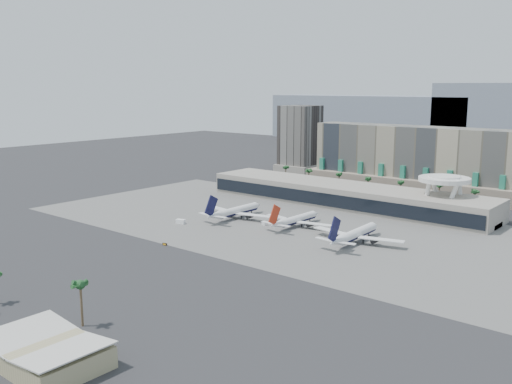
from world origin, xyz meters
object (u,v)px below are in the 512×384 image
Objects in this scene: airliner_right at (355,234)px; service_vehicle_b at (265,224)px; airliner_centre at (296,220)px; service_vehicle_a at (181,222)px; airliner_left at (236,211)px; taxiway_sign at (165,244)px.

service_vehicle_b is (-50.23, -0.39, -3.10)m from airliner_right.
airliner_centre is 15.54m from service_vehicle_b.
service_vehicle_a is 41.63m from service_vehicle_b.
airliner_left reaches higher than airliner_centre.
airliner_left is at bearing 89.74° from taxiway_sign.
service_vehicle_b is (-13.28, -7.62, -2.66)m from airliner_centre.
service_vehicle_b is at bearing -6.33° from airliner_left.
airliner_left is at bearing 176.07° from airliner_right.
airliner_centre is 16.94× the size of taxiway_sign.
service_vehicle_a is at bearing 116.40° from taxiway_sign.
service_vehicle_a is 39.03m from taxiway_sign.
airliner_left is 21.23m from service_vehicle_b.
airliner_centre is 13.03× the size of service_vehicle_b.
airliner_left is 18.51× the size of taxiway_sign.
airliner_left reaches higher than service_vehicle_b.
airliner_right is 14.71× the size of service_vehicle_b.
airliner_left is 0.97× the size of airliner_right.
airliner_left is at bearing 48.65° from service_vehicle_a.
airliner_left is 1.09× the size of airliner_centre.
service_vehicle_b is at bearing 177.91° from airliner_right.
airliner_right is at bearing 20.73° from service_vehicle_b.
service_vehicle_a is 1.93× the size of taxiway_sign.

